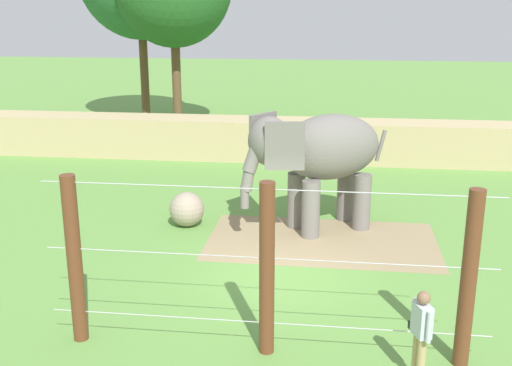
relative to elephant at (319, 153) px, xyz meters
name	(u,v)px	position (x,y,z in m)	size (l,w,h in m)	color
ground_plane	(280,275)	(-0.80, -3.21, -2.22)	(120.00, 120.00, 0.00)	#609342
dirt_patch	(322,241)	(0.15, -0.91, -2.22)	(6.16, 3.55, 0.01)	#937F5B
embankment_wall	(304,140)	(-0.80, 8.17, -1.39)	(36.00, 1.80, 1.65)	tan
elephant	(319,153)	(0.00, 0.00, 0.00)	(4.09, 3.20, 3.35)	slate
enrichment_ball	(187,209)	(-3.74, -0.18, -1.72)	(1.00, 1.00, 1.00)	gray
cable_fence	(265,270)	(-0.78, -6.57, -0.59)	(8.02, 0.28, 3.25)	brown
zookeeper	(421,333)	(1.89, -7.20, -1.29)	(0.35, 0.57, 1.67)	tan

